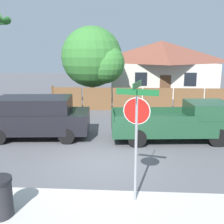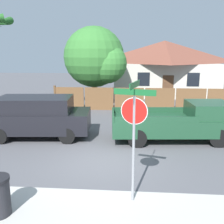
% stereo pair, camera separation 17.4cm
% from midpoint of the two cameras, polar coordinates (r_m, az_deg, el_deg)
% --- Properties ---
extents(ground_plane, '(80.00, 80.00, 0.00)m').
position_cam_midpoint_polar(ground_plane, '(9.62, -2.39, -10.75)').
color(ground_plane, '#56565B').
extents(wooden_fence, '(14.35, 0.12, 1.64)m').
position_cam_midpoint_polar(wooden_fence, '(17.76, 9.61, 2.72)').
color(wooden_fence, brown).
rests_on(wooden_fence, ground).
extents(house, '(9.66, 7.37, 4.90)m').
position_cam_midpoint_polar(house, '(25.47, 10.40, 9.74)').
color(house, beige).
rests_on(house, ground).
extents(oak_tree, '(4.58, 4.36, 5.69)m').
position_cam_midpoint_polar(oak_tree, '(19.29, -4.11, 11.55)').
color(oak_tree, brown).
rests_on(oak_tree, ground).
extents(red_suv, '(4.82, 2.42, 1.89)m').
position_cam_midpoint_polar(red_suv, '(12.43, -16.51, -0.88)').
color(red_suv, black).
rests_on(red_suv, ground).
extents(orange_pickup, '(5.59, 2.39, 1.73)m').
position_cam_midpoint_polar(orange_pickup, '(11.96, 14.06, -2.05)').
color(orange_pickup, '#1E472D').
rests_on(orange_pickup, ground).
extents(stop_sign, '(1.03, 0.93, 3.17)m').
position_cam_midpoint_polar(stop_sign, '(6.55, 4.60, -2.14)').
color(stop_sign, gray).
rests_on(stop_sign, ground).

